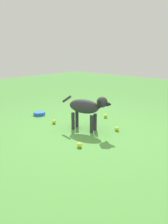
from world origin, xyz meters
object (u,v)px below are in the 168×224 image
object	(u,v)px
dog	(87,107)
tennis_ball_2	(79,145)
tennis_ball_1	(117,129)
tennis_ball_3	(106,116)
tennis_ball_0	(54,122)
water_bowl	(39,113)

from	to	relation	value
dog	tennis_ball_2	bearing A→B (deg)	-71.33
dog	tennis_ball_1	size ratio (longest dim) A/B	12.02
tennis_ball_2	tennis_ball_3	xyz separation A→B (m)	(-0.51, 1.25, 0.00)
tennis_ball_0	tennis_ball_1	bearing A→B (deg)	22.77
tennis_ball_3	water_bowl	size ratio (longest dim) A/B	0.30
tennis_ball_3	water_bowl	bearing A→B (deg)	-146.47
water_bowl	dog	bearing A→B (deg)	-1.05
tennis_ball_0	water_bowl	xyz separation A→B (m)	(-0.60, 0.15, -0.00)
dog	tennis_ball_0	size ratio (longest dim) A/B	12.02
tennis_ball_2	tennis_ball_3	size ratio (longest dim) A/B	1.00
tennis_ball_2	tennis_ball_1	bearing A→B (deg)	88.50
tennis_ball_2	tennis_ball_0	bearing A→B (deg)	156.94
dog	tennis_ball_3	size ratio (longest dim) A/B	12.02
dog	tennis_ball_0	bearing A→B (deg)	177.92
tennis_ball_0	tennis_ball_1	distance (m)	1.06
tennis_ball_0	tennis_ball_3	distance (m)	0.95
dog	tennis_ball_3	world-z (taller)	dog
tennis_ball_3	water_bowl	distance (m)	1.25
dog	tennis_ball_1	world-z (taller)	dog
tennis_ball_2	water_bowl	world-z (taller)	tennis_ball_2
tennis_ball_0	water_bowl	size ratio (longest dim) A/B	0.30
tennis_ball_1	tennis_ball_3	bearing A→B (deg)	140.87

